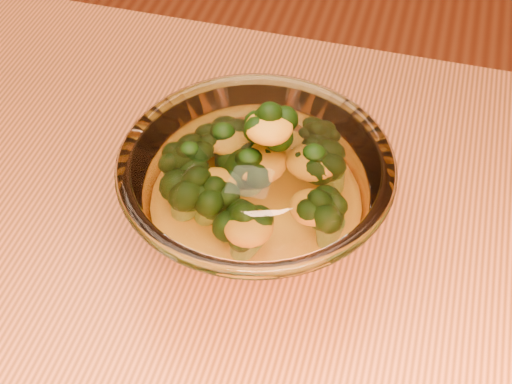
% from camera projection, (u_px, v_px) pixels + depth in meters
% --- Properties ---
extents(glass_bowl, '(0.20, 0.20, 0.09)m').
position_uv_depth(glass_bowl, '(256.00, 196.00, 0.54)').
color(glass_bowl, white).
rests_on(glass_bowl, table).
extents(cheese_sauce, '(0.12, 0.12, 0.03)m').
position_uv_depth(cheese_sauce, '(256.00, 212.00, 0.56)').
color(cheese_sauce, orange).
rests_on(cheese_sauce, glass_bowl).
extents(broccoli_heap, '(0.15, 0.14, 0.08)m').
position_uv_depth(broccoli_heap, '(253.00, 174.00, 0.54)').
color(broccoli_heap, black).
rests_on(broccoli_heap, cheese_sauce).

